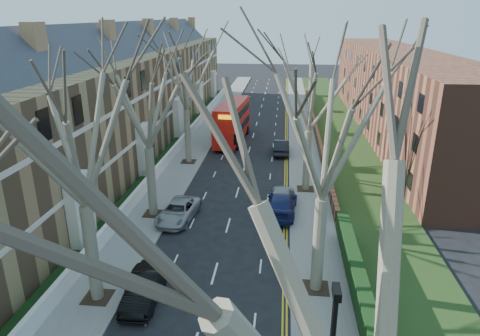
# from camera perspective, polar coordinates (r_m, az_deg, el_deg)

# --- Properties ---
(pavement_left) EXTENTS (3.00, 102.00, 0.12)m
(pavement_left) POSITION_cam_1_polar(r_m,az_deg,el_deg) (53.64, -4.63, 4.60)
(pavement_left) COLOR slate
(pavement_left) RESTS_ON ground
(pavement_right) EXTENTS (3.00, 102.00, 0.12)m
(pavement_right) POSITION_cam_1_polar(r_m,az_deg,el_deg) (52.82, 8.32, 4.21)
(pavement_right) COLOR slate
(pavement_right) RESTS_ON ground
(terrace_left) EXTENTS (9.70, 78.00, 13.60)m
(terrace_left) POSITION_cam_1_polar(r_m,az_deg,el_deg) (47.01, -15.92, 8.59)
(terrace_left) COLOR #906F49
(terrace_left) RESTS_ON ground
(flats_right) EXTENTS (13.97, 54.00, 10.00)m
(flats_right) POSITION_cam_1_polar(r_m,az_deg,el_deg) (57.31, 20.11, 9.50)
(flats_right) COLOR brown
(flats_right) RESTS_ON ground
(front_wall_left) EXTENTS (0.30, 78.00, 1.00)m
(front_wall_left) POSITION_cam_1_polar(r_m,az_deg,el_deg) (46.33, -8.43, 2.71)
(front_wall_left) COLOR white
(front_wall_left) RESTS_ON ground
(grass_verge_right) EXTENTS (6.00, 102.00, 0.06)m
(grass_verge_right) POSITION_cam_1_polar(r_m,az_deg,el_deg) (53.18, 13.18, 4.10)
(grass_verge_right) COLOR #1F3C15
(grass_verge_right) RESTS_ON ground
(tree_left_mid) EXTENTS (10.50, 10.50, 14.71)m
(tree_left_mid) POSITION_cam_1_polar(r_m,az_deg,el_deg) (20.67, -21.24, 5.83)
(tree_left_mid) COLOR #6F674F
(tree_left_mid) RESTS_ON ground
(tree_left_far) EXTENTS (10.15, 10.15, 14.22)m
(tree_left_far) POSITION_cam_1_polar(r_m,az_deg,el_deg) (29.80, -12.62, 10.00)
(tree_left_far) COLOR #6F674F
(tree_left_far) RESTS_ON ground
(tree_left_dist) EXTENTS (10.50, 10.50, 14.71)m
(tree_left_dist) POSITION_cam_1_polar(r_m,az_deg,el_deg) (41.20, -7.40, 13.36)
(tree_left_dist) COLOR #6F674F
(tree_left_dist) RESTS_ON ground
(tree_right_near) EXTENTS (10.85, 10.85, 15.20)m
(tree_right_near) POSITION_cam_1_polar(r_m,az_deg,el_deg) (7.51, 21.43, -15.95)
(tree_right_near) COLOR #6F674F
(tree_right_near) RESTS_ON ground
(tree_right_mid) EXTENTS (10.50, 10.50, 14.71)m
(tree_right_mid) POSITION_cam_1_polar(r_m,az_deg,el_deg) (20.48, 11.62, 6.65)
(tree_right_mid) COLOR #6F674F
(tree_right_mid) RESTS_ON ground
(tree_right_far) EXTENTS (10.15, 10.15, 14.22)m
(tree_right_far) POSITION_cam_1_polar(r_m,az_deg,el_deg) (34.27, 9.51, 11.44)
(tree_right_far) COLOR #6F674F
(tree_right_far) RESTS_ON ground
(double_decker_bus) EXTENTS (3.30, 10.72, 4.43)m
(double_decker_bus) POSITION_cam_1_polar(r_m,az_deg,el_deg) (50.01, -1.01, 6.04)
(double_decker_bus) COLOR red
(double_decker_bus) RESTS_ON ground
(car_left_mid) EXTENTS (1.63, 4.42, 1.45)m
(car_left_mid) POSITION_cam_1_polar(r_m,az_deg,el_deg) (23.55, -12.59, -15.28)
(car_left_mid) COLOR black
(car_left_mid) RESTS_ON ground
(car_left_far) EXTENTS (2.81, 5.03, 1.33)m
(car_left_far) POSITION_cam_1_polar(r_m,az_deg,el_deg) (31.36, -8.24, -5.73)
(car_left_far) COLOR #97969B
(car_left_far) RESTS_ON ground
(car_right_near) EXTENTS (2.59, 5.54, 1.57)m
(car_right_near) POSITION_cam_1_polar(r_m,az_deg,el_deg) (32.06, 5.51, -4.78)
(car_right_near) COLOR navy
(car_right_near) RESTS_ON ground
(car_right_mid) EXTENTS (2.19, 4.74, 1.57)m
(car_right_mid) POSITION_cam_1_polar(r_m,az_deg,el_deg) (33.28, 5.55, -3.82)
(car_right_mid) COLOR #919499
(car_right_mid) RESTS_ON ground
(car_right_far) EXTENTS (1.71, 4.66, 1.52)m
(car_right_far) POSITION_cam_1_polar(r_m,az_deg,el_deg) (45.89, 5.52, 2.85)
(car_right_far) COLOR black
(car_right_far) RESTS_ON ground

